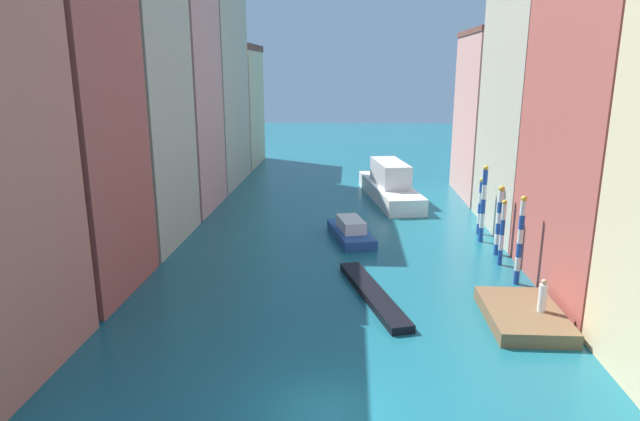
{
  "coord_description": "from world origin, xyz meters",
  "views": [
    {
      "loc": [
        0.61,
        -15.74,
        11.09
      ],
      "look_at": [
        -1.5,
        21.19,
        1.5
      ],
      "focal_mm": 30.64,
      "sensor_mm": 36.0,
      "label": 1
    }
  ],
  "objects_px": {
    "mooring_pole_0": "(520,240)",
    "motorboat_0": "(351,231)",
    "waterfront_dock": "(523,315)",
    "mooring_pole_2": "(499,220)",
    "vaporetto_white": "(390,185)",
    "gondola_black": "(373,294)",
    "mooring_pole_4": "(480,205)",
    "person_on_dock": "(543,296)",
    "mooring_pole_3": "(483,203)",
    "mooring_pole_1": "(502,232)"
  },
  "relations": [
    {
      "from": "mooring_pole_0",
      "to": "mooring_pole_1",
      "type": "bearing_deg",
      "value": 92.25
    },
    {
      "from": "mooring_pole_3",
      "to": "mooring_pole_4",
      "type": "distance_m",
      "value": 1.89
    },
    {
      "from": "waterfront_dock",
      "to": "vaporetto_white",
      "type": "xyz_separation_m",
      "value": [
        -4.46,
        23.98,
        0.93
      ]
    },
    {
      "from": "mooring_pole_4",
      "to": "motorboat_0",
      "type": "height_order",
      "value": "mooring_pole_4"
    },
    {
      "from": "mooring_pole_0",
      "to": "vaporetto_white",
      "type": "height_order",
      "value": "mooring_pole_0"
    },
    {
      "from": "person_on_dock",
      "to": "gondola_black",
      "type": "height_order",
      "value": "person_on_dock"
    },
    {
      "from": "mooring_pole_2",
      "to": "gondola_black",
      "type": "xyz_separation_m",
      "value": [
        -7.88,
        -7.01,
        -2.04
      ]
    },
    {
      "from": "motorboat_0",
      "to": "waterfront_dock",
      "type": "bearing_deg",
      "value": -57.06
    },
    {
      "from": "waterfront_dock",
      "to": "mooring_pole_2",
      "type": "relative_size",
      "value": 1.18
    },
    {
      "from": "mooring_pole_1",
      "to": "mooring_pole_2",
      "type": "distance_m",
      "value": 1.88
    },
    {
      "from": "mooring_pole_4",
      "to": "vaporetto_white",
      "type": "height_order",
      "value": "mooring_pole_4"
    },
    {
      "from": "mooring_pole_0",
      "to": "gondola_black",
      "type": "distance_m",
      "value": 8.34
    },
    {
      "from": "mooring_pole_1",
      "to": "mooring_pole_2",
      "type": "bearing_deg",
      "value": 81.13
    },
    {
      "from": "mooring_pole_2",
      "to": "motorboat_0",
      "type": "height_order",
      "value": "mooring_pole_2"
    },
    {
      "from": "person_on_dock",
      "to": "mooring_pole_0",
      "type": "xyz_separation_m",
      "value": [
        0.31,
        4.78,
        1.13
      ]
    },
    {
      "from": "mooring_pole_2",
      "to": "mooring_pole_3",
      "type": "xyz_separation_m",
      "value": [
        -0.39,
        2.61,
        0.38
      ]
    },
    {
      "from": "person_on_dock",
      "to": "gondola_black",
      "type": "relative_size",
      "value": 0.18
    },
    {
      "from": "mooring_pole_1",
      "to": "motorboat_0",
      "type": "height_order",
      "value": "mooring_pole_1"
    },
    {
      "from": "person_on_dock",
      "to": "mooring_pole_2",
      "type": "bearing_deg",
      "value": 87.1
    },
    {
      "from": "person_on_dock",
      "to": "mooring_pole_0",
      "type": "height_order",
      "value": "mooring_pole_0"
    },
    {
      "from": "motorboat_0",
      "to": "gondola_black",
      "type": "bearing_deg",
      "value": -83.45
    },
    {
      "from": "vaporetto_white",
      "to": "gondola_black",
      "type": "bearing_deg",
      "value": -95.91
    },
    {
      "from": "mooring_pole_3",
      "to": "vaporetto_white",
      "type": "height_order",
      "value": "mooring_pole_3"
    },
    {
      "from": "vaporetto_white",
      "to": "motorboat_0",
      "type": "distance_m",
      "value": 12.4
    },
    {
      "from": "mooring_pole_3",
      "to": "motorboat_0",
      "type": "xyz_separation_m",
      "value": [
        -8.61,
        0.13,
        -2.09
      ]
    },
    {
      "from": "waterfront_dock",
      "to": "vaporetto_white",
      "type": "relative_size",
      "value": 0.39
    },
    {
      "from": "mooring_pole_2",
      "to": "vaporetto_white",
      "type": "distance_m",
      "value": 15.73
    },
    {
      "from": "mooring_pole_2",
      "to": "vaporetto_white",
      "type": "bearing_deg",
      "value": 111.04
    },
    {
      "from": "mooring_pole_1",
      "to": "mooring_pole_2",
      "type": "xyz_separation_m",
      "value": [
        0.29,
        1.84,
        0.24
      ]
    },
    {
      "from": "waterfront_dock",
      "to": "mooring_pole_0",
      "type": "distance_m",
      "value": 5.14
    },
    {
      "from": "mooring_pole_0",
      "to": "mooring_pole_4",
      "type": "bearing_deg",
      "value": 89.7
    },
    {
      "from": "motorboat_0",
      "to": "mooring_pole_3",
      "type": "bearing_deg",
      "value": -0.86
    },
    {
      "from": "mooring_pole_0",
      "to": "mooring_pole_1",
      "type": "relative_size",
      "value": 1.24
    },
    {
      "from": "mooring_pole_0",
      "to": "mooring_pole_1",
      "type": "height_order",
      "value": "mooring_pole_0"
    },
    {
      "from": "waterfront_dock",
      "to": "motorboat_0",
      "type": "xyz_separation_m",
      "value": [
        -7.82,
        12.07,
        0.21
      ]
    },
    {
      "from": "mooring_pole_1",
      "to": "mooring_pole_0",
      "type": "bearing_deg",
      "value": -87.75
    },
    {
      "from": "waterfront_dock",
      "to": "motorboat_0",
      "type": "bearing_deg",
      "value": 122.94
    },
    {
      "from": "mooring_pole_4",
      "to": "vaporetto_white",
      "type": "distance_m",
      "value": 11.67
    },
    {
      "from": "mooring_pole_3",
      "to": "gondola_black",
      "type": "bearing_deg",
      "value": -127.91
    },
    {
      "from": "mooring_pole_3",
      "to": "mooring_pole_1",
      "type": "bearing_deg",
      "value": -88.72
    },
    {
      "from": "mooring_pole_2",
      "to": "mooring_pole_3",
      "type": "distance_m",
      "value": 2.66
    },
    {
      "from": "person_on_dock",
      "to": "vaporetto_white",
      "type": "xyz_separation_m",
      "value": [
        -5.15,
        24.2,
        -0.09
      ]
    },
    {
      "from": "mooring_pole_4",
      "to": "mooring_pole_3",
      "type": "bearing_deg",
      "value": -98.41
    },
    {
      "from": "vaporetto_white",
      "to": "motorboat_0",
      "type": "bearing_deg",
      "value": -105.76
    },
    {
      "from": "person_on_dock",
      "to": "mooring_pole_1",
      "type": "relative_size",
      "value": 0.39
    },
    {
      "from": "mooring_pole_0",
      "to": "motorboat_0",
      "type": "bearing_deg",
      "value": 139.61
    },
    {
      "from": "vaporetto_white",
      "to": "gondola_black",
      "type": "relative_size",
      "value": 1.59
    },
    {
      "from": "person_on_dock",
      "to": "mooring_pole_2",
      "type": "relative_size",
      "value": 0.35
    },
    {
      "from": "gondola_black",
      "to": "waterfront_dock",
      "type": "bearing_deg",
      "value": -19.09
    },
    {
      "from": "mooring_pole_0",
      "to": "mooring_pole_2",
      "type": "height_order",
      "value": "mooring_pole_0"
    }
  ]
}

